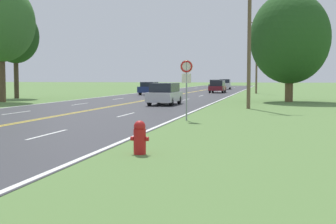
# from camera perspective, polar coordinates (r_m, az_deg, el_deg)

# --- Properties ---
(fire_hydrant) EXTENTS (0.49, 0.33, 0.89)m
(fire_hydrant) POSITION_cam_1_polar(r_m,az_deg,el_deg) (12.33, -3.47, -3.07)
(fire_hydrant) COLOR red
(fire_hydrant) RESTS_ON ground
(traffic_sign) EXTENTS (0.60, 0.10, 2.84)m
(traffic_sign) POSITION_cam_1_polar(r_m,az_deg,el_deg) (21.92, 2.27, 4.55)
(traffic_sign) COLOR gray
(traffic_sign) RESTS_ON ground
(utility_pole_midground) EXTENTS (1.80, 0.24, 9.34)m
(utility_pole_midground) POSITION_cam_1_polar(r_m,az_deg,el_deg) (30.96, 9.88, 9.36)
(utility_pole_midground) COLOR brown
(utility_pole_midground) RESTS_ON ground
(utility_pole_far) EXTENTS (1.80, 0.24, 9.55)m
(utility_pole_far) POSITION_cam_1_polar(r_m,az_deg,el_deg) (60.63, 10.76, 6.89)
(utility_pole_far) COLOR brown
(utility_pole_far) RESTS_ON ground
(tree_left_verge) EXTENTS (4.54, 4.54, 8.64)m
(tree_left_verge) POSITION_cam_1_polar(r_m,az_deg,el_deg) (48.32, -18.12, 8.73)
(tree_left_verge) COLOR #473828
(tree_left_verge) RESTS_ON ground
(tree_behind_sign) EXTENTS (5.61, 5.61, 9.78)m
(tree_behind_sign) POSITION_cam_1_polar(r_m,az_deg,el_deg) (41.54, -19.73, 10.19)
(tree_behind_sign) COLOR brown
(tree_behind_sign) RESTS_ON ground
(tree_right_cluster) EXTENTS (6.61, 6.61, 9.11)m
(tree_right_cluster) POSITION_cam_1_polar(r_m,az_deg,el_deg) (40.64, 14.64, 8.71)
(tree_right_cluster) COLOR brown
(tree_right_cluster) RESTS_ON ground
(car_silver_van_nearest) EXTENTS (1.83, 4.50, 1.61)m
(car_silver_van_nearest) POSITION_cam_1_polar(r_m,az_deg,el_deg) (34.63, -0.39, 2.28)
(car_silver_van_nearest) COLOR black
(car_silver_van_nearest) RESTS_ON ground
(car_dark_blue_sedan_approaching) EXTENTS (1.84, 4.40, 1.50)m
(car_dark_blue_sedan_approaching) POSITION_cam_1_polar(r_m,az_deg,el_deg) (55.02, -2.25, 2.93)
(car_dark_blue_sedan_approaching) COLOR black
(car_dark_blue_sedan_approaching) RESTS_ON ground
(car_maroon_van_mid_near) EXTENTS (1.91, 4.51, 1.68)m
(car_maroon_van_mid_near) POSITION_cam_1_polar(r_m,az_deg,el_deg) (62.45, 6.06, 3.16)
(car_maroon_van_mid_near) COLOR black
(car_maroon_van_mid_near) RESTS_ON ground
(car_dark_grey_van_mid_far) EXTENTS (1.98, 4.87, 1.69)m
(car_dark_grey_van_mid_far) POSITION_cam_1_polar(r_m,az_deg,el_deg) (75.44, 5.93, 3.34)
(car_dark_grey_van_mid_far) COLOR black
(car_dark_grey_van_mid_far) RESTS_ON ground
(car_white_van_receding) EXTENTS (2.02, 4.38, 1.74)m
(car_white_van_receding) POSITION_cam_1_polar(r_m,az_deg,el_deg) (81.81, 6.98, 3.42)
(car_white_van_receding) COLOR black
(car_white_van_receding) RESTS_ON ground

